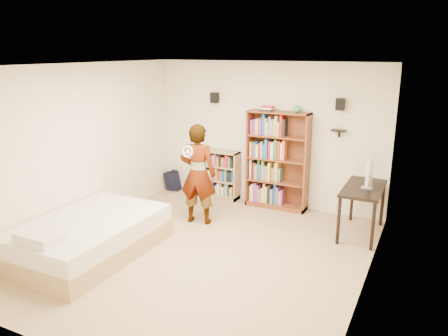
{
  "coord_description": "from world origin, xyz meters",
  "views": [
    {
      "loc": [
        2.86,
        -5.12,
        2.9
      ],
      "look_at": [
        0.04,
        0.6,
        1.16
      ],
      "focal_mm": 35.0,
      "sensor_mm": 36.0,
      "label": 1
    }
  ],
  "objects_px": {
    "tall_bookshelf": "(277,161)",
    "low_bookshelf": "(220,175)",
    "computer_desk": "(362,211)",
    "person": "(198,174)",
    "daybed": "(89,232)"
  },
  "relations": [
    {
      "from": "low_bookshelf",
      "to": "computer_desk",
      "type": "bearing_deg",
      "value": -11.99
    },
    {
      "from": "tall_bookshelf",
      "to": "computer_desk",
      "type": "xyz_separation_m",
      "value": [
        1.65,
        -0.58,
        -0.51
      ]
    },
    {
      "from": "tall_bookshelf",
      "to": "computer_desk",
      "type": "relative_size",
      "value": 1.55
    },
    {
      "from": "computer_desk",
      "to": "person",
      "type": "bearing_deg",
      "value": -164.82
    },
    {
      "from": "computer_desk",
      "to": "daybed",
      "type": "distance_m",
      "value": 4.24
    },
    {
      "from": "low_bookshelf",
      "to": "computer_desk",
      "type": "relative_size",
      "value": 0.82
    },
    {
      "from": "daybed",
      "to": "low_bookshelf",
      "type": "bearing_deg",
      "value": 79.11
    },
    {
      "from": "tall_bookshelf",
      "to": "computer_desk",
      "type": "bearing_deg",
      "value": -19.45
    },
    {
      "from": "tall_bookshelf",
      "to": "daybed",
      "type": "height_order",
      "value": "tall_bookshelf"
    },
    {
      "from": "tall_bookshelf",
      "to": "low_bookshelf",
      "type": "relative_size",
      "value": 1.88
    },
    {
      "from": "tall_bookshelf",
      "to": "person",
      "type": "distance_m",
      "value": 1.61
    },
    {
      "from": "low_bookshelf",
      "to": "person",
      "type": "bearing_deg",
      "value": -79.59
    },
    {
      "from": "low_bookshelf",
      "to": "computer_desk",
      "type": "distance_m",
      "value": 2.91
    },
    {
      "from": "low_bookshelf",
      "to": "person",
      "type": "xyz_separation_m",
      "value": [
        0.24,
        -1.31,
        0.38
      ]
    },
    {
      "from": "person",
      "to": "low_bookshelf",
      "type": "bearing_deg",
      "value": -89.77
    }
  ]
}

